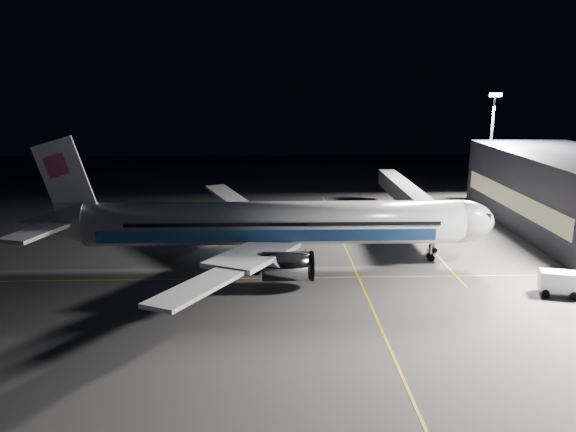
# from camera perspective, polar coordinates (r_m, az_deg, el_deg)

# --- Properties ---
(ground) EXTENTS (200.00, 200.00, 0.00)m
(ground) POSITION_cam_1_polar(r_m,az_deg,el_deg) (73.71, -1.29, -4.70)
(ground) COLOR #4C4C4F
(ground) RESTS_ON ground
(guide_line_main) EXTENTS (0.25, 80.00, 0.01)m
(guide_line_main) POSITION_cam_1_polar(r_m,az_deg,el_deg) (74.47, 6.45, -4.59)
(guide_line_main) COLOR gold
(guide_line_main) RESTS_ON ground
(guide_line_cross) EXTENTS (70.00, 0.25, 0.01)m
(guide_line_cross) POSITION_cam_1_polar(r_m,az_deg,el_deg) (68.06, -1.23, -6.33)
(guide_line_cross) COLOR gold
(guide_line_cross) RESTS_ON ground
(guide_line_side) EXTENTS (0.25, 40.00, 0.01)m
(guide_line_side) POSITION_cam_1_polar(r_m,az_deg,el_deg) (86.26, 13.42, -2.26)
(guide_line_side) COLOR gold
(guide_line_side) RESTS_ON ground
(airliner) EXTENTS (61.48, 54.22, 16.64)m
(airliner) POSITION_cam_1_polar(r_m,az_deg,el_deg) (72.20, -2.17, -0.83)
(airliner) COLOR silver
(airliner) RESTS_ON ground
(terminal) EXTENTS (18.12, 40.00, 12.00)m
(terminal) POSITION_cam_1_polar(r_m,az_deg,el_deg) (97.50, 26.74, 2.10)
(terminal) COLOR black
(terminal) RESTS_ON ground
(jet_bridge) EXTENTS (3.60, 34.40, 6.30)m
(jet_bridge) POSITION_cam_1_polar(r_m,az_deg,el_deg) (92.70, 12.30, 1.86)
(jet_bridge) COLOR #B2B2B7
(jet_bridge) RESTS_ON ground
(floodlight_mast_north) EXTENTS (2.40, 0.68, 20.70)m
(floodlight_mast_north) POSITION_cam_1_polar(r_m,az_deg,el_deg) (110.15, 19.94, 7.36)
(floodlight_mast_north) COLOR #59595E
(floodlight_mast_north) RESTS_ON ground
(service_truck) EXTENTS (5.64, 3.53, 2.70)m
(service_truck) POSITION_cam_1_polar(r_m,az_deg,el_deg) (69.63, 26.21, -6.12)
(service_truck) COLOR white
(service_truck) RESTS_ON ground
(baggage_tug) EXTENTS (2.66, 2.20, 1.83)m
(baggage_tug) POSITION_cam_1_polar(r_m,az_deg,el_deg) (86.34, -5.93, -1.35)
(baggage_tug) COLOR black
(baggage_tug) RESTS_ON ground
(safety_cone_a) EXTENTS (0.40, 0.40, 0.60)m
(safety_cone_a) POSITION_cam_1_polar(r_m,az_deg,el_deg) (77.57, 1.82, -3.50)
(safety_cone_a) COLOR #D95009
(safety_cone_a) RESTS_ON ground
(safety_cone_b) EXTENTS (0.36, 0.36, 0.54)m
(safety_cone_b) POSITION_cam_1_polar(r_m,az_deg,el_deg) (87.07, -4.14, -1.57)
(safety_cone_b) COLOR #D95009
(safety_cone_b) RESTS_ON ground
(safety_cone_c) EXTENTS (0.45, 0.45, 0.68)m
(safety_cone_c) POSITION_cam_1_polar(r_m,az_deg,el_deg) (79.55, -4.20, -3.05)
(safety_cone_c) COLOR #D95009
(safety_cone_c) RESTS_ON ground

